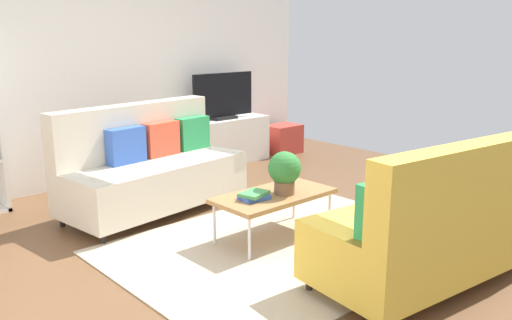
{
  "coord_description": "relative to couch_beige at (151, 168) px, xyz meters",
  "views": [
    {
      "loc": [
        -3.0,
        -3.31,
        1.82
      ],
      "look_at": [
        0.27,
        0.29,
        0.65
      ],
      "focal_mm": 37.33,
      "sensor_mm": 36.0,
      "label": 1
    }
  ],
  "objects": [
    {
      "name": "tv",
      "position": [
        1.83,
        1.08,
        0.5
      ],
      "size": [
        1.0,
        0.2,
        0.64
      ],
      "color": "black",
      "rests_on": "tv_console"
    },
    {
      "name": "coffee_table",
      "position": [
        0.4,
        -1.42,
        -0.06
      ],
      "size": [
        1.1,
        0.56,
        0.42
      ],
      "color": "#9E7042",
      "rests_on": "ground_plane"
    },
    {
      "name": "tv_console",
      "position": [
        1.83,
        1.1,
        -0.13
      ],
      "size": [
        1.4,
        0.44,
        0.64
      ],
      "primitive_type": "cube",
      "color": "silver",
      "rests_on": "ground_plane"
    },
    {
      "name": "storage_trunk",
      "position": [
        2.93,
        1.0,
        -0.23
      ],
      "size": [
        0.52,
        0.4,
        0.44
      ],
      "primitive_type": "cube",
      "color": "#B2382D",
      "rests_on": "ground_plane"
    },
    {
      "name": "potted_plant",
      "position": [
        0.46,
        -1.49,
        0.18
      ],
      "size": [
        0.29,
        0.29,
        0.38
      ],
      "color": "brown",
      "rests_on": "coffee_table"
    },
    {
      "name": "bottle_0",
      "position": [
        1.44,
        1.06,
        0.26
      ],
      "size": [
        0.06,
        0.06,
        0.14
      ],
      "primitive_type": "cylinder",
      "color": "purple",
      "rests_on": "tv_console"
    },
    {
      "name": "couch_green",
      "position": [
        0.67,
        -2.84,
        -0.01
      ],
      "size": [
        1.99,
        1.06,
        1.1
      ],
      "rotation": [
        0.0,
        0.0,
        -0.12
      ],
      "color": "gold",
      "rests_on": "ground_plane"
    },
    {
      "name": "wall_far",
      "position": [
        0.22,
        1.44,
        1.0
      ],
      "size": [
        6.4,
        0.12,
        2.9
      ],
      "primitive_type": "cube",
      "color": "white",
      "rests_on": "ground_plane"
    },
    {
      "name": "vase_0",
      "position": [
        1.25,
        1.15,
        0.28
      ],
      "size": [
        0.12,
        0.12,
        0.18
      ],
      "primitive_type": "cylinder",
      "color": "silver",
      "rests_on": "tv_console"
    },
    {
      "name": "area_rug",
      "position": [
        0.35,
        -1.62,
        -0.45
      ],
      "size": [
        2.9,
        2.2,
        0.01
      ],
      "primitive_type": "cube",
      "color": "tan",
      "rests_on": "ground_plane"
    },
    {
      "name": "couch_beige",
      "position": [
        0.0,
        0.0,
        0.0
      ],
      "size": [
        1.99,
        1.07,
        1.1
      ],
      "rotation": [
        0.0,
        0.0,
        3.27
      ],
      "color": "beige",
      "rests_on": "ground_plane"
    },
    {
      "name": "ground_plane",
      "position": [
        0.22,
        -1.36,
        -0.45
      ],
      "size": [
        7.68,
        7.68,
        0.0
      ],
      "primitive_type": "plane",
      "color": "brown"
    },
    {
      "name": "table_book_1",
      "position": [
        0.15,
        -1.43,
        0.02
      ],
      "size": [
        0.27,
        0.23,
        0.03
      ],
      "primitive_type": "cube",
      "rotation": [
        0.0,
        0.0,
        0.23
      ],
      "color": "#3F8C4C",
      "rests_on": "table_book_0"
    },
    {
      "name": "table_book_0",
      "position": [
        0.15,
        -1.43,
        -0.01
      ],
      "size": [
        0.26,
        0.21,
        0.04
      ],
      "primitive_type": "cube",
      "rotation": [
        0.0,
        0.0,
        -0.14
      ],
      "color": "#3359B2",
      "rests_on": "coffee_table"
    }
  ]
}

